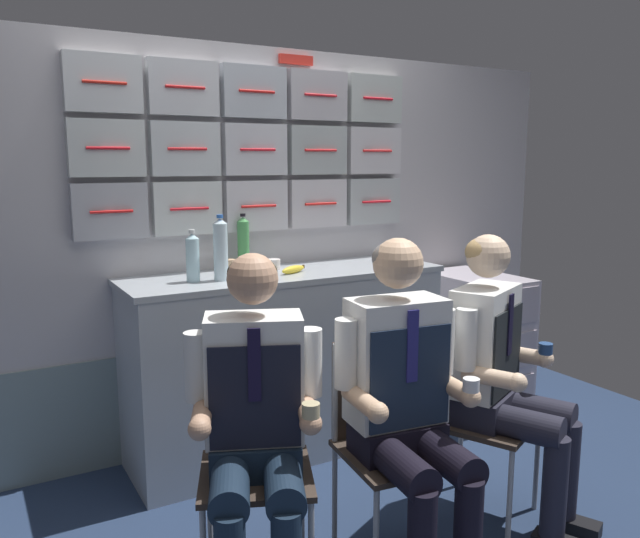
% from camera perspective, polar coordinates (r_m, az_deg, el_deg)
% --- Properties ---
extents(galley_bulkhead, '(4.20, 0.14, 2.15)m').
position_cam_1_polar(galley_bulkhead, '(3.52, -6.37, 2.46)').
color(galley_bulkhead, '#B8B4B8').
rests_on(galley_bulkhead, ground).
extents(galley_counter, '(1.70, 0.53, 0.98)m').
position_cam_1_polar(galley_counter, '(3.44, -3.06, -8.29)').
color(galley_counter, '#B2BAC1').
rests_on(galley_counter, ground).
extents(service_trolley, '(0.40, 0.65, 0.86)m').
position_cam_1_polar(service_trolley, '(4.07, 13.73, -6.11)').
color(service_trolley, black).
rests_on(service_trolley, ground).
extents(folding_chair_left, '(0.52, 0.52, 0.85)m').
position_cam_1_polar(folding_chair_left, '(2.46, -5.84, -15.06)').
color(folding_chair_left, '#A8AAAF').
rests_on(folding_chair_left, ground).
extents(crew_member_left, '(0.54, 0.66, 1.24)m').
position_cam_1_polar(crew_member_left, '(2.24, -5.82, -13.18)').
color(crew_member_left, black).
rests_on(crew_member_left, ground).
extents(folding_chair_center, '(0.45, 0.45, 0.85)m').
position_cam_1_polar(folding_chair_center, '(2.60, 5.86, -13.63)').
color(folding_chair_center, '#A8AAAF').
rests_on(folding_chair_center, ground).
extents(crew_member_center, '(0.50, 0.64, 1.27)m').
position_cam_1_polar(crew_member_center, '(2.40, 7.80, -11.05)').
color(crew_member_center, black).
rests_on(crew_member_center, ground).
extents(folding_chair_right, '(0.53, 0.53, 0.85)m').
position_cam_1_polar(folding_chair_right, '(2.92, 12.87, -11.16)').
color(folding_chair_right, '#A8AAAF').
rests_on(folding_chair_right, ground).
extents(crew_member_right, '(0.56, 0.67, 1.25)m').
position_cam_1_polar(crew_member_right, '(2.81, 16.09, -8.57)').
color(crew_member_right, black).
rests_on(crew_member_right, ground).
extents(sparkling_bottle_green, '(0.07, 0.07, 0.32)m').
position_cam_1_polar(sparkling_bottle_green, '(3.09, -8.90, 1.76)').
color(sparkling_bottle_green, silver).
rests_on(sparkling_bottle_green, galley_counter).
extents(water_bottle_blue_cap, '(0.06, 0.06, 0.25)m').
position_cam_1_polar(water_bottle_blue_cap, '(3.08, -11.35, 1.03)').
color(water_bottle_blue_cap, '#ABD3DF').
rests_on(water_bottle_blue_cap, galley_counter).
extents(water_bottle_clear, '(0.06, 0.06, 0.30)m').
position_cam_1_polar(water_bottle_clear, '(3.38, -6.89, 2.31)').
color(water_bottle_clear, '#489751').
rests_on(water_bottle_clear, galley_counter).
extents(coffee_cup_spare, '(0.07, 0.07, 0.06)m').
position_cam_1_polar(coffee_cup_spare, '(3.39, -4.16, 0.45)').
color(coffee_cup_spare, white).
rests_on(coffee_cup_spare, galley_counter).
extents(paper_cup_blue, '(0.08, 0.08, 0.08)m').
position_cam_1_polar(paper_cup_blue, '(3.19, -5.40, 0.05)').
color(paper_cup_blue, navy).
rests_on(paper_cup_blue, galley_counter).
extents(paper_cup_tan, '(0.06, 0.06, 0.07)m').
position_cam_1_polar(paper_cup_tan, '(3.29, -8.11, 0.26)').
color(paper_cup_tan, tan).
rests_on(paper_cup_tan, galley_counter).
extents(snack_banana, '(0.17, 0.10, 0.04)m').
position_cam_1_polar(snack_banana, '(3.27, -2.42, -0.04)').
color(snack_banana, yellow).
rests_on(snack_banana, galley_counter).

